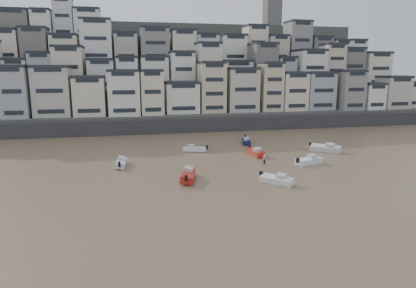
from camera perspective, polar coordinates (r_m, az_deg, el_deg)
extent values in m
plane|color=brown|center=(30.85, -5.81, -19.31)|extent=(400.00, 400.00, 0.00)
cube|color=#38383A|center=(93.30, -4.20, 2.88)|extent=(140.00, 3.00, 3.50)
cube|color=#4C4C47|center=(100.88, -1.94, 3.70)|extent=(140.00, 14.00, 4.00)
cube|color=#4C4C47|center=(112.28, -3.05, 6.04)|extent=(140.00, 14.00, 10.00)
cube|color=#4C4C47|center=(123.81, -3.96, 8.40)|extent=(140.00, 14.00, 18.00)
cube|color=#4C4C47|center=(135.54, -4.72, 10.35)|extent=(140.00, 16.00, 26.00)
cube|color=#4C4C47|center=(149.41, -5.46, 11.60)|extent=(140.00, 18.00, 32.00)
cube|color=#66635E|center=(159.31, 9.88, 20.51)|extent=(6.00, 6.00, 18.00)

